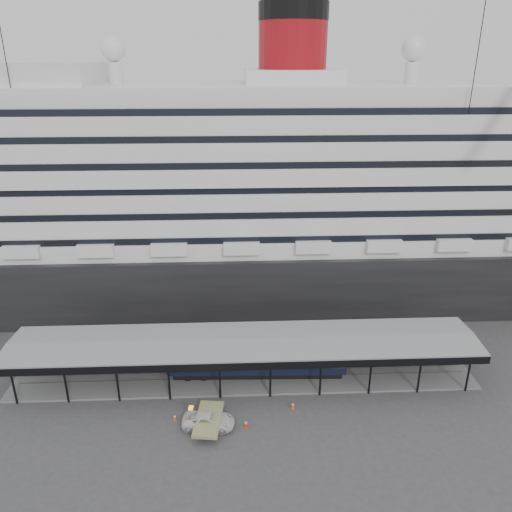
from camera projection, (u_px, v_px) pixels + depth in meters
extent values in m
plane|color=#38383A|center=(246.00, 402.00, 56.97)|extent=(200.00, 200.00, 0.00)
cube|color=black|center=(241.00, 257.00, 84.76)|extent=(130.00, 30.00, 10.00)
cylinder|color=maroon|center=(293.00, 51.00, 72.99)|extent=(10.00, 10.00, 9.00)
cylinder|color=black|center=(294.00, 11.00, 71.03)|extent=(10.10, 10.10, 2.50)
sphere|color=silver|center=(113.00, 49.00, 71.79)|extent=(3.60, 3.60, 3.60)
sphere|color=silver|center=(414.00, 49.00, 73.63)|extent=(3.60, 3.60, 3.60)
cube|color=slate|center=(245.00, 375.00, 61.56)|extent=(56.00, 8.00, 0.24)
cube|color=slate|center=(245.00, 377.00, 60.83)|extent=(54.00, 0.08, 0.10)
cube|color=slate|center=(244.00, 371.00, 62.17)|extent=(54.00, 0.08, 0.10)
cube|color=black|center=(245.00, 367.00, 55.77)|extent=(56.00, 0.18, 0.90)
cube|color=black|center=(243.00, 326.00, 64.11)|extent=(56.00, 0.18, 0.90)
cube|color=slate|center=(244.00, 340.00, 59.67)|extent=(56.00, 9.00, 0.24)
cylinder|color=black|center=(23.00, 161.00, 67.10)|extent=(0.12, 0.12, 47.21)
cylinder|color=black|center=(461.00, 159.00, 68.17)|extent=(0.12, 0.12, 47.21)
imported|color=silver|center=(209.00, 421.00, 52.91)|extent=(5.80, 3.16, 1.54)
cube|color=black|center=(258.00, 372.00, 61.46)|extent=(20.51, 2.98, 0.68)
cube|color=black|center=(258.00, 366.00, 61.13)|extent=(21.49, 3.40, 1.07)
cube|color=beige|center=(258.00, 357.00, 60.69)|extent=(21.49, 3.44, 1.27)
cube|color=black|center=(258.00, 352.00, 60.38)|extent=(21.49, 3.40, 0.39)
cube|color=#DD510C|center=(175.00, 420.00, 54.16)|extent=(0.46, 0.46, 0.03)
cone|color=#DD510C|center=(175.00, 417.00, 54.02)|extent=(0.39, 0.39, 0.72)
cylinder|color=white|center=(175.00, 417.00, 53.99)|extent=(0.23, 0.23, 0.14)
cube|color=red|center=(246.00, 426.00, 53.18)|extent=(0.45, 0.45, 0.03)
cone|color=red|center=(246.00, 423.00, 53.02)|extent=(0.38, 0.38, 0.81)
cylinder|color=white|center=(246.00, 423.00, 52.99)|extent=(0.26, 0.26, 0.16)
cube|color=#F04D0D|center=(293.00, 408.00, 55.94)|extent=(0.45, 0.45, 0.03)
cone|color=#F04D0D|center=(293.00, 405.00, 55.79)|extent=(0.38, 0.38, 0.77)
cylinder|color=white|center=(293.00, 405.00, 55.77)|extent=(0.25, 0.25, 0.15)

